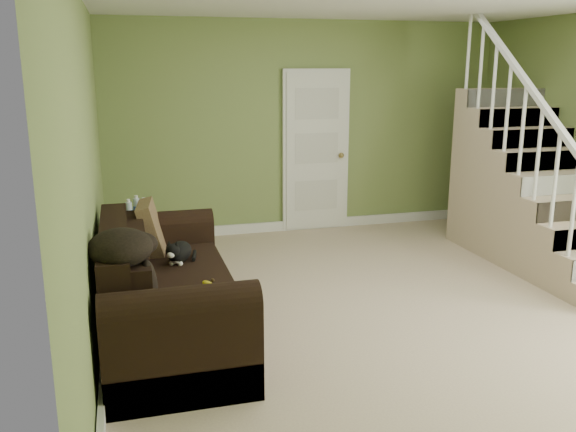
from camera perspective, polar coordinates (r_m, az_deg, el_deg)
floor at (r=5.49m, az=10.28°, el=-8.38°), size 5.00×5.50×0.01m
wall_back at (r=7.69m, az=1.83°, el=8.26°), size 5.00×0.04×2.60m
wall_left at (r=4.63m, az=-18.18°, el=3.73°), size 0.04×5.50×2.60m
baseboard_back at (r=7.88m, az=1.83°, el=-0.77°), size 5.00×0.04×0.12m
baseboard_left at (r=4.99m, az=-16.73°, el=-10.39°), size 0.04×5.50×0.12m
door at (r=7.71m, az=2.63°, el=6.07°), size 0.86×0.12×2.02m
staircase at (r=7.12m, az=21.77°, el=1.41°), size 1.00×2.51×2.82m
sofa at (r=4.83m, az=-11.60°, el=-7.27°), size 0.98×2.26×0.89m
side_table at (r=6.24m, az=-13.74°, el=-2.90°), size 0.59×0.59×0.81m
cat at (r=5.08m, az=-10.05°, el=-3.36°), size 0.29×0.48×0.23m
banana at (r=4.48m, az=-7.38°, el=-6.48°), size 0.12×0.20×0.05m
throw_pillow at (r=5.43m, az=-12.63°, el=-1.20°), size 0.28×0.50×0.49m
throw_blanket at (r=4.08m, az=-15.41°, el=-2.83°), size 0.51×0.62×0.22m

